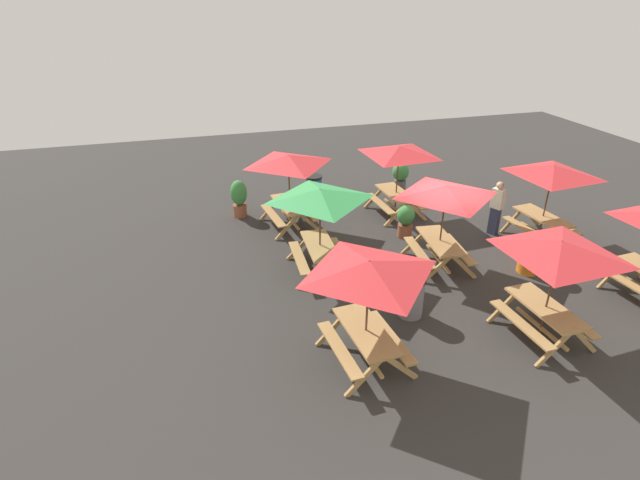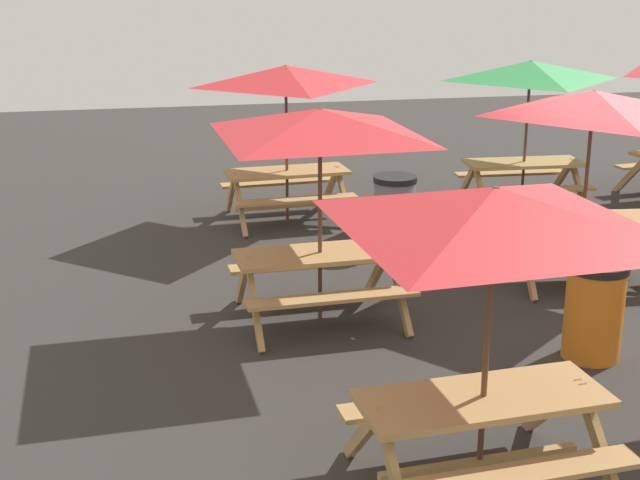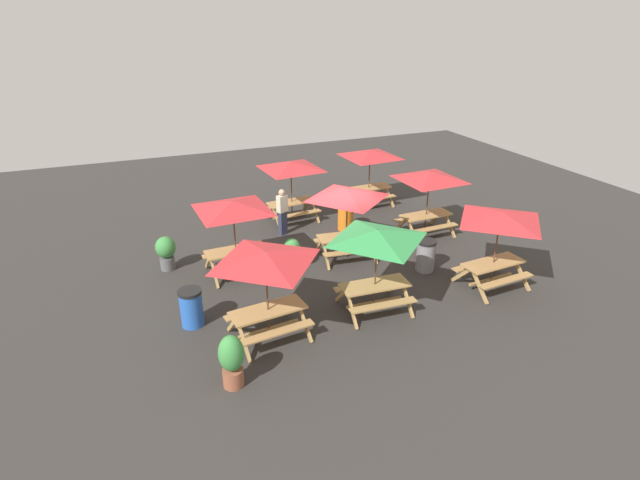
# 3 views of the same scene
# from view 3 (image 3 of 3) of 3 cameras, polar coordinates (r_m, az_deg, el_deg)

# --- Properties ---
(ground_plane) EXTENTS (29.57, 29.57, 0.00)m
(ground_plane) POSITION_cam_3_polar(r_m,az_deg,el_deg) (16.20, 1.62, -1.74)
(ground_plane) COLOR #33302D
(ground_plane) RESTS_ON ground
(picnic_table_0) EXTENTS (2.83, 2.83, 2.34)m
(picnic_table_0) POSITION_cam_3_polar(r_m,az_deg,el_deg) (14.52, -9.93, 3.27)
(picnic_table_0) COLOR tan
(picnic_table_0) RESTS_ON ground
(picnic_table_1) EXTENTS (2.11, 2.11, 2.34)m
(picnic_table_1) POSITION_cam_3_polar(r_m,az_deg,el_deg) (12.47, 6.54, -0.12)
(picnic_table_1) COLOR tan
(picnic_table_1) RESTS_ON ground
(picnic_table_2) EXTENTS (2.83, 2.83, 2.34)m
(picnic_table_2) POSITION_cam_3_polar(r_m,az_deg,el_deg) (17.43, 12.38, 6.65)
(picnic_table_2) COLOR tan
(picnic_table_2) RESTS_ON ground
(picnic_table_3) EXTENTS (2.82, 2.82, 2.34)m
(picnic_table_3) POSITION_cam_3_polar(r_m,az_deg,el_deg) (18.31, -3.33, 8.02)
(picnic_table_3) COLOR tan
(picnic_table_3) RESTS_ON ground
(picnic_table_4) EXTENTS (2.21, 2.21, 2.34)m
(picnic_table_4) POSITION_cam_3_polar(r_m,az_deg,el_deg) (15.30, 3.13, 4.71)
(picnic_table_4) COLOR tan
(picnic_table_4) RESTS_ON ground
(picnic_table_5) EXTENTS (2.82, 2.82, 2.34)m
(picnic_table_5) POSITION_cam_3_polar(r_m,az_deg,el_deg) (20.01, 5.73, 9.36)
(picnic_table_5) COLOR tan
(picnic_table_5) RESTS_ON ground
(picnic_table_6) EXTENTS (2.13, 2.13, 2.34)m
(picnic_table_6) POSITION_cam_3_polar(r_m,az_deg,el_deg) (14.40, 19.88, 1.95)
(picnic_table_6) COLOR tan
(picnic_table_6) RESTS_ON ground
(picnic_table_7) EXTENTS (2.22, 2.22, 2.34)m
(picnic_table_7) POSITION_cam_3_polar(r_m,az_deg,el_deg) (11.37, -6.23, -2.65)
(picnic_table_7) COLOR tan
(picnic_table_7) RESTS_ON ground
(trash_bin_gray) EXTENTS (0.59, 0.59, 0.98)m
(trash_bin_gray) POSITION_cam_3_polar(r_m,az_deg,el_deg) (15.39, 11.98, -1.73)
(trash_bin_gray) COLOR gray
(trash_bin_gray) RESTS_ON ground
(trash_bin_orange) EXTENTS (0.59, 0.59, 0.98)m
(trash_bin_orange) POSITION_cam_3_polar(r_m,az_deg,el_deg) (18.00, 2.94, 2.71)
(trash_bin_orange) COLOR orange
(trash_bin_orange) RESTS_ON ground
(trash_bin_blue) EXTENTS (0.59, 0.59, 0.98)m
(trash_bin_blue) POSITION_cam_3_polar(r_m,az_deg,el_deg) (12.88, -14.49, -7.49)
(trash_bin_blue) COLOR blue
(trash_bin_blue) RESTS_ON ground
(potted_plant_0) EXTENTS (0.52, 0.52, 1.00)m
(potted_plant_0) POSITION_cam_3_polar(r_m,az_deg,el_deg) (15.12, -3.22, -1.49)
(potted_plant_0) COLOR #935138
(potted_plant_0) RESTS_ON ground
(potted_plant_1) EXTENTS (0.54, 0.54, 1.23)m
(potted_plant_1) POSITION_cam_3_polar(r_m,az_deg,el_deg) (10.68, -10.06, -13.28)
(potted_plant_1) COLOR #935138
(potted_plant_1) RESTS_ON ground
(potted_plant_2) EXTENTS (0.60, 0.60, 1.06)m
(potted_plant_2) POSITION_cam_3_polar(r_m,az_deg,el_deg) (15.77, -17.19, -1.23)
(potted_plant_2) COLOR #59595B
(potted_plant_2) RESTS_ON ground
(person_standing) EXTENTS (0.42, 0.35, 1.67)m
(person_standing) POSITION_cam_3_polar(r_m,az_deg,el_deg) (17.46, -4.33, 3.35)
(person_standing) COLOR #2D334C
(person_standing) RESTS_ON ground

